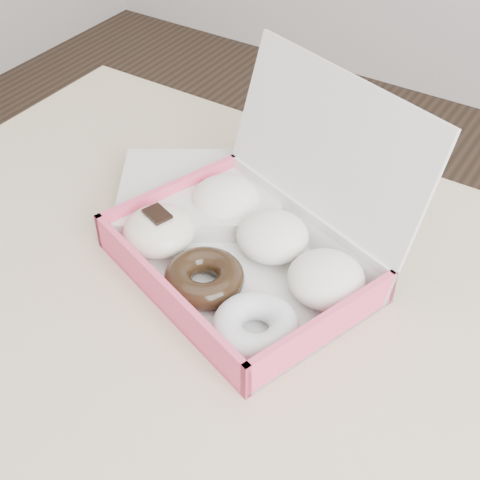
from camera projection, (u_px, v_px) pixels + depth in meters
The scene contains 3 objects.
table at pixel (262, 371), 0.82m from camera, with size 1.20×0.80×0.75m.
donut_box at pixel (249, 244), 0.83m from camera, with size 0.39×0.37×0.22m.
newspapers at pixel (200, 195), 0.94m from camera, with size 0.22×0.18×0.04m, color silver.
Camera 1 is at (0.25, -0.45, 1.34)m, focal length 50.00 mm.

